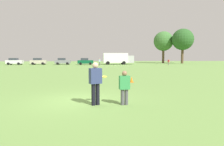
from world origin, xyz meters
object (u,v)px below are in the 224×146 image
Objects in this scene: frisbee at (104,77)px; parked_car_mid_right at (85,61)px; parked_car_center at (63,61)px; bystander_far_jogger at (100,61)px; parked_car_mid_left at (38,61)px; bystander_sideline_watcher at (168,62)px; player_thrower at (95,81)px; parked_car_near_left at (14,61)px; box_truck at (118,58)px; player_defender at (124,86)px; traffic_cone at (132,80)px.

parked_car_mid_right is (-1.69, 45.63, -0.27)m from frisbee.
bystander_far_jogger is at bearing -33.76° from parked_car_center.
bystander_sideline_watcher is at bearing -10.88° from parked_car_mid_left.
player_thrower reaches higher than parked_car_near_left.
box_truck is at bearing 81.15° from frisbee.
parked_car_near_left is 2.72× the size of bystander_sideline_watcher.
player_thrower is at bearing -73.64° from parked_car_mid_left.
frisbee is 48.33m from parked_car_center.
frisbee is at bearing -80.52° from parked_car_center.
frisbee is 0.06× the size of parked_car_mid_right.
player_defender is 0.35× the size of parked_car_near_left.
player_thrower is at bearing -81.00° from parked_car_center.
player_defender is 0.35× the size of parked_car_mid_right.
parked_car_mid_right reaches higher than bystander_sideline_watcher.
player_defender is 5.42× the size of frisbee.
bystander_sideline_watcher is at bearing 64.21° from frisbee.
parked_car_near_left is at bearing 112.95° from player_thrower.
bystander_sideline_watcher is (34.39, -6.61, -0.05)m from parked_car_mid_left.
player_thrower is 0.22× the size of box_truck.
box_truck reaches higher than parked_car_near_left.
parked_car_mid_left reaches higher than bystander_sideline_watcher.
player_defender is 41.42m from bystander_far_jogger.
box_truck is at bearing -3.34° from parked_car_center.
box_truck reaches higher than parked_car_center.
player_defender is (1.23, -0.11, -0.21)m from player_thrower.
box_truck reaches higher than parked_car_mid_left.
parked_car_near_left is 28.01m from box_truck.
box_truck is at bearing 156.15° from bystander_sideline_watcher.
parked_car_center reaches higher than traffic_cone.
parked_car_center is at bearing -1.25° from parked_car_mid_left.
traffic_cone is 38.09m from bystander_sideline_watcher.
bystander_far_jogger is (9.91, -6.62, 0.05)m from parked_car_center.
parked_car_mid_left reaches higher than frisbee.
player_thrower is 0.44× the size of parked_car_mid_left.
frisbee is 41.09m from bystander_far_jogger.
player_defender is at bearing -86.83° from parked_car_mid_right.
bystander_sideline_watcher is (21.59, -4.43, -0.05)m from parked_car_mid_right.
player_thrower is 52.10m from parked_car_near_left.
player_defender is at bearing -114.62° from bystander_sideline_watcher.
player_defender is at bearing -97.77° from box_truck.
bystander_far_jogger is at bearing -132.98° from box_truck.
parked_car_near_left is at bearing -179.20° from parked_car_mid_left.
bystander_sideline_watcher is at bearing -11.59° from parked_car_mid_right.
traffic_cone is 0.11× the size of parked_car_mid_left.
parked_car_center is 15.30m from box_truck.
player_thrower is 0.44× the size of parked_car_near_left.
player_defender is at bearing -65.86° from parked_car_near_left.
parked_car_mid_left is 17.77m from bystander_far_jogger.
player_defender is 1.00m from frisbee.
traffic_cone is at bearing -88.57° from bystander_far_jogger.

